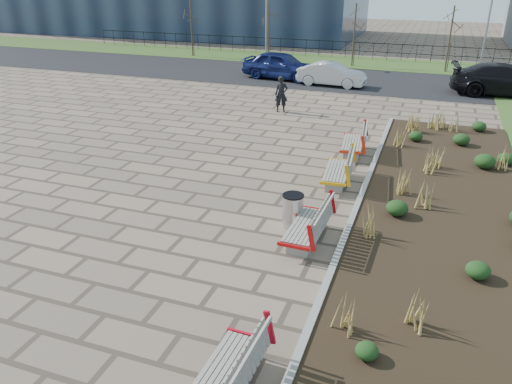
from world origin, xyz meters
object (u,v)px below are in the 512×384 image
(car_black, at_px, (506,80))
(car_silver, at_px, (332,74))
(bench_a, at_px, (222,372))
(car_blue, at_px, (281,65))
(bench_b, at_px, (306,224))
(pedestrian, at_px, (281,94))
(litter_bin, at_px, (293,211))
(lamp_west, at_px, (266,17))
(lamp_east, at_px, (488,25))
(bench_d, at_px, (353,141))
(bench_c, at_px, (337,169))

(car_black, bearing_deg, car_silver, 90.60)
(bench_a, height_order, car_black, car_black)
(bench_a, xyz_separation_m, car_blue, (-6.31, 23.66, 0.32))
(bench_a, relative_size, car_silver, 0.54)
(bench_b, xyz_separation_m, pedestrian, (-4.13, 11.36, 0.33))
(litter_bin, distance_m, lamp_west, 24.53)
(bench_b, height_order, lamp_east, lamp_east)
(litter_bin, height_order, car_blue, car_blue)
(bench_b, distance_m, car_blue, 19.50)
(pedestrian, xyz_separation_m, car_black, (10.13, 7.06, -0.01))
(car_blue, xyz_separation_m, car_black, (12.31, -0.02, 0.00))
(pedestrian, bearing_deg, bench_d, -68.25)
(bench_c, distance_m, lamp_west, 21.80)
(bench_b, relative_size, car_silver, 0.54)
(bench_d, distance_m, lamp_east, 17.70)
(bench_a, relative_size, car_blue, 0.45)
(litter_bin, bearing_deg, car_silver, 98.53)
(bench_b, bearing_deg, bench_c, 91.66)
(pedestrian, distance_m, lamp_west, 13.29)
(car_blue, bearing_deg, bench_b, -153.22)
(bench_b, distance_m, litter_bin, 0.85)
(car_silver, relative_size, lamp_west, 0.64)
(bench_a, height_order, car_blue, car_blue)
(litter_bin, bearing_deg, car_black, 69.83)
(car_blue, bearing_deg, lamp_west, 35.68)
(car_blue, bearing_deg, car_silver, -96.47)
(bench_a, xyz_separation_m, bench_c, (0.00, 9.06, 0.00))
(bench_d, xyz_separation_m, pedestrian, (-4.13, 4.62, 0.33))
(bench_b, xyz_separation_m, lamp_east, (5.00, 23.53, 2.54))
(car_silver, distance_m, lamp_east, 10.29)
(bench_c, height_order, lamp_east, lamp_east)
(bench_d, relative_size, lamp_west, 0.35)
(bench_c, bearing_deg, pedestrian, 113.75)
(bench_c, relative_size, car_black, 0.38)
(bench_d, bearing_deg, bench_a, -96.01)
(bench_d, height_order, car_blue, car_blue)
(bench_b, bearing_deg, car_black, 73.63)
(litter_bin, bearing_deg, bench_b, -51.71)
(litter_bin, bearing_deg, bench_c, 80.62)
(bench_a, bearing_deg, bench_d, 92.36)
(bench_c, xyz_separation_m, litter_bin, (-0.53, -3.18, -0.05))
(car_black, distance_m, lamp_east, 5.67)
(pedestrian, distance_m, car_blue, 7.41)
(car_silver, relative_size, car_black, 0.70)
(litter_bin, bearing_deg, car_blue, 108.04)
(litter_bin, distance_m, car_silver, 17.14)
(bench_a, xyz_separation_m, lamp_east, (5.00, 28.75, 2.54))
(car_silver, relative_size, lamp_east, 0.64)
(litter_bin, relative_size, lamp_east, 0.15)
(pedestrian, bearing_deg, bench_b, -90.08)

